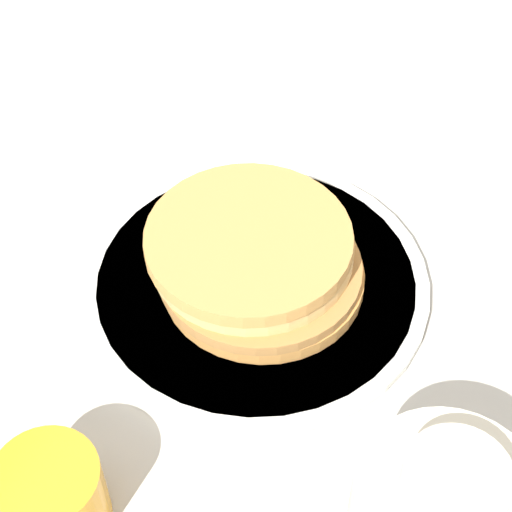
# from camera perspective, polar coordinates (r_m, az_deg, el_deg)

# --- Properties ---
(ground_plane) EXTENTS (4.00, 4.00, 0.00)m
(ground_plane) POSITION_cam_1_polar(r_m,az_deg,el_deg) (0.69, -1.29, -3.41)
(ground_plane) COLOR #BCB7AD
(plate) EXTENTS (0.28, 0.28, 0.01)m
(plate) POSITION_cam_1_polar(r_m,az_deg,el_deg) (0.70, -0.00, -1.79)
(plate) COLOR silver
(plate) RESTS_ON ground_plane
(pancake_stack) EXTENTS (0.17, 0.18, 0.05)m
(pancake_stack) POSITION_cam_1_polar(r_m,az_deg,el_deg) (0.68, -0.10, -0.05)
(pancake_stack) COLOR #CB8B44
(pancake_stack) RESTS_ON plate
(juice_glass) EXTENTS (0.07, 0.07, 0.06)m
(juice_glass) POSITION_cam_1_polar(r_m,az_deg,el_deg) (0.59, -13.41, -15.35)
(juice_glass) COLOR orange
(juice_glass) RESTS_ON ground_plane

